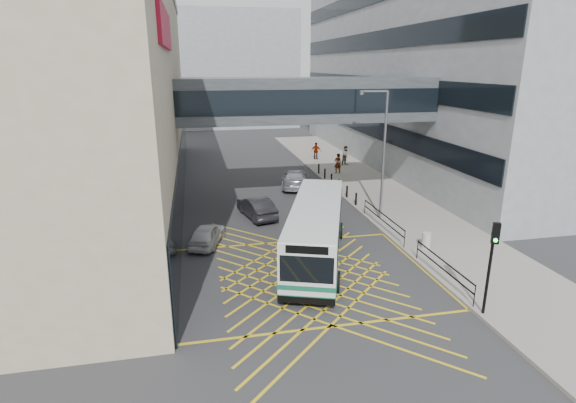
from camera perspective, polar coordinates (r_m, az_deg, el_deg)
ground at (r=22.15m, az=2.14°, el=-9.43°), size 120.00×120.00×0.00m
building_right at (r=51.96m, az=22.85°, el=15.89°), size 24.09×44.00×20.00m
building_far at (r=79.29m, az=-10.10°, el=16.12°), size 28.00×16.00×18.00m
skybridge at (r=32.29m, az=2.38°, el=12.80°), size 20.00×4.10×3.00m
pavement at (r=38.20m, az=9.91°, el=1.91°), size 6.00×54.00×0.16m
box_junction at (r=22.15m, az=2.14°, el=-9.43°), size 12.00×9.00×0.01m
bus at (r=23.52m, az=3.60°, el=-3.56°), size 5.86×10.90×3.00m
car_white at (r=25.98m, az=-10.27°, el=-4.12°), size 2.68×4.17×1.23m
car_dark at (r=30.15m, az=-4.01°, el=-0.74°), size 2.69×4.71×1.39m
car_silver at (r=37.52m, az=0.97°, el=2.99°), size 3.43×5.41×1.56m
traffic_light at (r=19.27m, az=24.47°, el=-6.27°), size 0.33×0.47×3.97m
street_lamp at (r=29.25m, az=11.77°, el=6.75°), size 1.87×0.42×8.20m
litter_bin at (r=25.93m, az=17.15°, el=-4.73°), size 0.50×0.50×0.87m
kerb_railings at (r=25.36m, az=14.84°, el=-4.33°), size 0.05×12.54×1.00m
bollards at (r=37.16m, az=6.00°, el=2.49°), size 0.14×10.14×0.90m
pedestrian_a at (r=42.01m, az=6.34°, el=4.83°), size 0.75×0.55×1.85m
pedestrian_b at (r=45.72m, az=7.37°, el=5.82°), size 1.07×0.90×1.90m
pedestrian_c at (r=48.16m, az=3.59°, el=6.43°), size 1.17×0.96×1.79m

